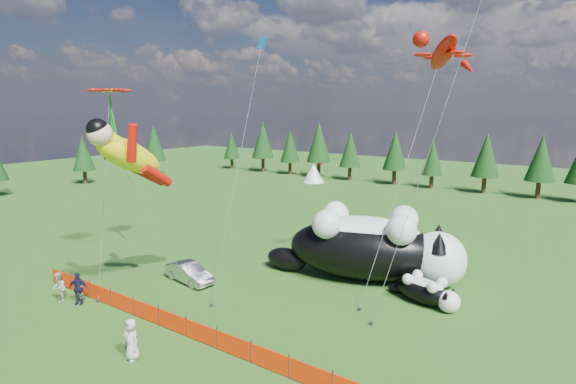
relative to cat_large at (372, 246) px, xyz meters
name	(u,v)px	position (x,y,z in m)	size (l,w,h in m)	color
ground	(215,309)	(-5.24, -9.01, -2.23)	(160.00, 160.00, 0.00)	#103A0A
safety_fence	(172,322)	(-5.24, -12.01, -1.73)	(22.06, 0.06, 1.10)	#262626
tree_line	(447,160)	(-5.24, 35.99, 1.77)	(90.00, 4.00, 8.00)	black
festival_tents	(533,194)	(5.76, 30.99, -0.83)	(50.00, 3.20, 2.80)	white
cat_large	(372,246)	(0.00, 0.00, 0.00)	(12.70, 7.21, 4.69)	black
cat_small	(427,291)	(4.10, -1.74, -1.46)	(4.44, 2.37, 1.63)	black
car	(189,273)	(-9.34, -7.01, -1.62)	(1.29, 3.69, 1.22)	#B5B5BA
spectator_a	(79,289)	(-12.07, -12.79, -1.38)	(0.62, 0.41, 1.70)	slate
spectator_b	(59,287)	(-13.23, -13.30, -1.37)	(0.83, 0.49, 1.71)	beige
spectator_c	(78,288)	(-12.04, -12.85, -1.30)	(1.08, 0.55, 1.85)	#15183C
spectator_e	(131,339)	(-4.74, -14.73, -1.29)	(0.92, 0.60, 1.88)	beige
superhero_kite	(129,156)	(-9.51, -10.77, 6.14)	(4.91, 5.79, 10.91)	yellow
gecko_kite	(443,53)	(3.01, 2.47, 11.88)	(5.73, 10.67, 16.10)	#BE1009
flower_kite	(110,93)	(-15.35, -7.71, 9.63)	(5.69, 6.10, 13.28)	#BE1009
diamond_kite_a	(259,59)	(-5.40, -4.67, 11.43)	(0.59, 5.04, 15.44)	blue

